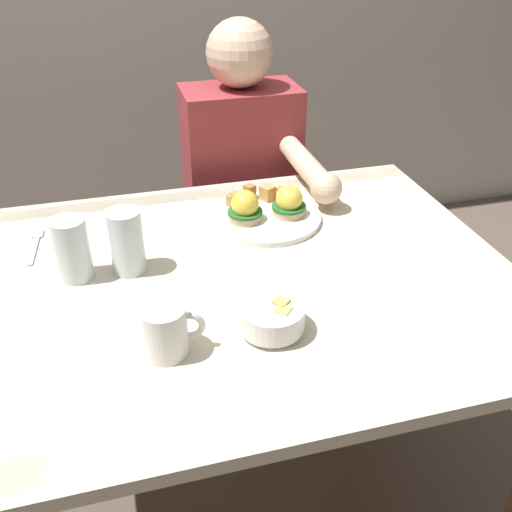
{
  "coord_description": "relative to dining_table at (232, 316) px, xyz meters",
  "views": [
    {
      "loc": [
        -0.2,
        -0.97,
        1.41
      ],
      "look_at": [
        0.06,
        0.0,
        0.78
      ],
      "focal_mm": 39.93,
      "sensor_mm": 36.0,
      "label": 1
    }
  ],
  "objects": [
    {
      "name": "coffee_mug",
      "position": [
        -0.16,
        -0.2,
        0.16
      ],
      "size": [
        0.11,
        0.08,
        0.09
      ],
      "color": "white",
      "rests_on": "dining_table"
    },
    {
      "name": "water_glass_near",
      "position": [
        -0.2,
        0.08,
        0.17
      ],
      "size": [
        0.07,
        0.07,
        0.14
      ],
      "color": "silver",
      "rests_on": "dining_table"
    },
    {
      "name": "diner_person",
      "position": [
        0.18,
        0.6,
        0.02
      ],
      "size": [
        0.34,
        0.54,
        1.14
      ],
      "color": "#33333D",
      "rests_on": "ground_plane"
    },
    {
      "name": "fork",
      "position": [
        -0.4,
        0.23,
        0.11
      ],
      "size": [
        0.03,
        0.16,
        0.0
      ],
      "color": "silver",
      "rests_on": "dining_table"
    },
    {
      "name": "eggs_benedict_plate",
      "position": [
        0.14,
        0.22,
        0.13
      ],
      "size": [
        0.27,
        0.27,
        0.09
      ],
      "color": "white",
      "rests_on": "dining_table"
    },
    {
      "name": "dining_table",
      "position": [
        0.0,
        0.0,
        0.0
      ],
      "size": [
        1.2,
        0.9,
        0.74
      ],
      "color": "beige",
      "rests_on": "ground_plane"
    },
    {
      "name": "fruit_bowl",
      "position": [
        0.03,
        -0.19,
        0.14
      ],
      "size": [
        0.12,
        0.12,
        0.06
      ],
      "color": "white",
      "rests_on": "dining_table"
    },
    {
      "name": "water_glass_far",
      "position": [
        -0.31,
        0.08,
        0.17
      ],
      "size": [
        0.07,
        0.07,
        0.13
      ],
      "color": "silver",
      "rests_on": "dining_table"
    },
    {
      "name": "ground_plane",
      "position": [
        0.0,
        0.0,
        -0.63
      ],
      "size": [
        6.0,
        6.0,
        0.0
      ],
      "primitive_type": "plane",
      "color": "brown"
    }
  ]
}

